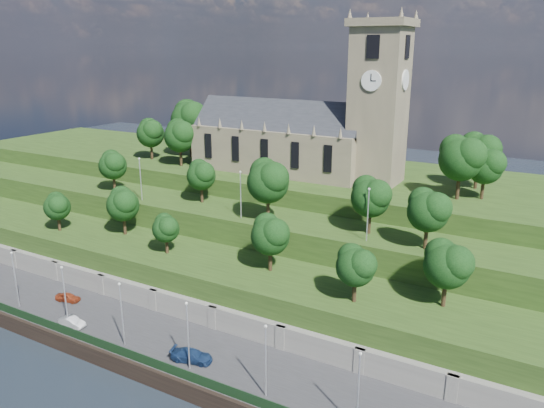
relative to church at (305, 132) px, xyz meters
The scene contains 17 objects.
ground 51.21m from the church, 90.98° to the right, with size 320.00×320.00×0.00m, color black.
promenade 45.42m from the church, 91.13° to the right, with size 160.00×12.00×2.00m, color #2D2D30.
quay_wall 50.78m from the church, 90.98° to the right, with size 160.00×0.50×2.20m, color black.
fence 49.57m from the church, 91.00° to the right, with size 160.00×0.10×1.20m, color #173419.
retaining_wall 39.48m from the church, 91.33° to the right, with size 160.00×2.10×5.00m.
embankment_lower 33.57m from the church, 91.61° to the right, with size 160.00×12.00×8.00m, color #243E14.
embankment_upper 23.71m from the church, 92.66° to the right, with size 160.00×10.00×12.00m, color #243E14.
hilltop 15.57m from the church, 101.11° to the left, with size 160.00×32.00×15.00m, color #243E14.
church is the anchor object (origin of this frame).
trees_lower 29.39m from the church, 81.81° to the right, with size 66.14×9.02×8.01m.
trees_upper 19.04m from the church, 78.12° to the right, with size 61.60×8.54×9.36m.
trees_hilltop 3.70m from the church, 164.58° to the right, with size 69.30×16.04×11.73m.
lamp_posts_promenade 46.33m from the church, 93.67° to the right, with size 60.36×0.36×8.31m.
lamp_posts_upper 20.95m from the church, 92.26° to the right, with size 40.36×0.36×7.35m.
car_left 47.35m from the church, 115.16° to the right, with size 1.45×3.59×1.22m, color maroon.
car_middle 49.30m from the church, 105.45° to the right, with size 1.32×3.79×1.25m, color #A5A5AA.
car_right 47.07m from the church, 81.22° to the right, with size 2.00×4.92×1.43m, color navy.
Camera 1 is at (41.91, -38.35, 36.97)m, focal length 35.00 mm.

